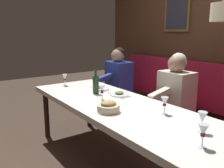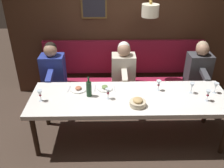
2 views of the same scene
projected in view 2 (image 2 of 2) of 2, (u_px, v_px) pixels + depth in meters
The scene contains 17 objects.
ground_plane at pixel (128, 137), 3.81m from camera, with size 12.00×12.00×0.00m, color #423328.
dining_table at pixel (130, 100), 3.48m from camera, with size 0.90×2.81×0.74m.
banquette_bench at pixel (125, 95), 4.48m from camera, with size 0.52×3.01×0.45m, color maroon.
back_wall_panel at pixel (124, 25), 4.43m from camera, with size 0.59×4.21×2.90m.
diner_nearest at pixel (199, 65), 4.21m from camera, with size 0.60×0.40×0.79m.
diner_near at pixel (123, 66), 4.19m from camera, with size 0.60×0.40×0.79m.
diner_middle at pixel (53, 66), 4.17m from camera, with size 0.60×0.40×0.79m.
place_setting_0 at pixel (105, 88), 3.64m from camera, with size 0.24×0.31×0.05m.
place_setting_1 at pixel (78, 89), 3.61m from camera, with size 0.24×0.32×0.05m.
wine_glass_0 at pixel (40, 93), 3.31m from camera, with size 0.07×0.07×0.16m.
wine_glass_1 at pixel (108, 92), 3.35m from camera, with size 0.07×0.07×0.16m.
wine_glass_2 at pixel (159, 83), 3.55m from camera, with size 0.07×0.07×0.16m.
wine_glass_3 at pixel (208, 93), 3.31m from camera, with size 0.07×0.07×0.16m.
wine_glass_4 at pixel (192, 86), 3.49m from camera, with size 0.07×0.07×0.16m.
wine_glass_5 at pixel (216, 86), 3.49m from camera, with size 0.07×0.07×0.16m.
wine_bottle at pixel (89, 89), 3.42m from camera, with size 0.08×0.08×0.30m.
bread_bowl at pixel (138, 103), 3.23m from camera, with size 0.22×0.22×0.12m.
Camera 2 is at (-2.93, 0.31, 2.57)m, focal length 39.15 mm.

